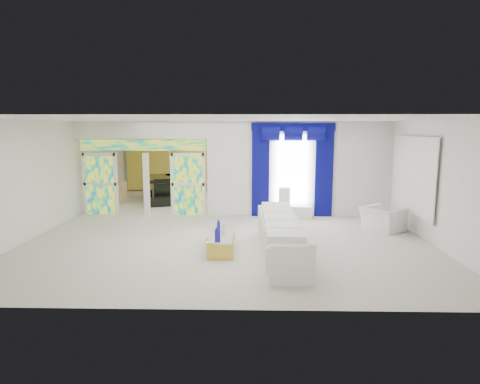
{
  "coord_description": "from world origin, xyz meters",
  "views": [
    {
      "loc": [
        0.55,
        -12.0,
        2.82
      ],
      "look_at": [
        0.3,
        -1.2,
        1.1
      ],
      "focal_mm": 30.65,
      "sensor_mm": 36.0,
      "label": 1
    }
  ],
  "objects_px": {
    "console_table": "(294,212)",
    "armchair": "(383,219)",
    "coffee_table": "(222,241)",
    "grand_piano": "(169,187)",
    "white_sofa": "(281,237)"
  },
  "relations": [
    {
      "from": "white_sofa",
      "to": "grand_piano",
      "type": "xyz_separation_m",
      "value": [
        -3.9,
        7.09,
        0.08
      ]
    },
    {
      "from": "white_sofa",
      "to": "console_table",
      "type": "height_order",
      "value": "white_sofa"
    },
    {
      "from": "armchair",
      "to": "grand_piano",
      "type": "height_order",
      "value": "grand_piano"
    },
    {
      "from": "coffee_table",
      "to": "armchair",
      "type": "xyz_separation_m",
      "value": [
        4.3,
        1.84,
        0.14
      ]
    },
    {
      "from": "armchair",
      "to": "console_table",
      "type": "bearing_deg",
      "value": 20.29
    },
    {
      "from": "console_table",
      "to": "grand_piano",
      "type": "xyz_separation_m",
      "value": [
        -4.59,
        3.37,
        0.27
      ]
    },
    {
      "from": "coffee_table",
      "to": "grand_piano",
      "type": "height_order",
      "value": "grand_piano"
    },
    {
      "from": "console_table",
      "to": "armchair",
      "type": "distance_m",
      "value": 2.77
    },
    {
      "from": "white_sofa",
      "to": "coffee_table",
      "type": "distance_m",
      "value": 1.4
    },
    {
      "from": "console_table",
      "to": "armchair",
      "type": "bearing_deg",
      "value": -34.97
    },
    {
      "from": "coffee_table",
      "to": "console_table",
      "type": "distance_m",
      "value": 3.98
    },
    {
      "from": "console_table",
      "to": "grand_piano",
      "type": "bearing_deg",
      "value": 143.69
    },
    {
      "from": "white_sofa",
      "to": "armchair",
      "type": "distance_m",
      "value": 3.65
    },
    {
      "from": "armchair",
      "to": "grand_piano",
      "type": "distance_m",
      "value": 8.46
    },
    {
      "from": "console_table",
      "to": "grand_piano",
      "type": "relative_size",
      "value": 0.62
    }
  ]
}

